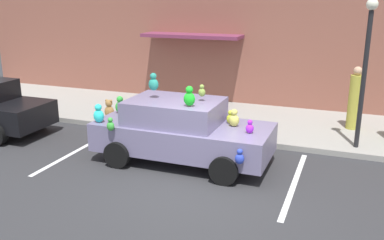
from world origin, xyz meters
TOP-DOWN VIEW (x-y plane):
  - ground_plane at (0.00, 0.00)m, footprint 60.00×60.00m
  - sidewalk at (0.00, 5.00)m, footprint 24.00×4.00m
  - storefront_building at (-0.03, 7.14)m, footprint 24.00×1.25m
  - parking_stripe_front at (1.89, 1.00)m, footprint 0.12×3.60m
  - parking_stripe_rear at (-3.75, 1.00)m, footprint 0.12×3.60m
  - plush_covered_car at (-0.92, 1.30)m, footprint 4.24×2.06m
  - teddy_bear_on_sidewalk at (-4.32, 3.56)m, footprint 0.32×0.27m
  - street_lamp_post at (3.10, 3.50)m, footprint 0.28×0.28m
  - pedestrian_walking_past at (2.96, 5.15)m, footprint 0.35×0.35m

SIDE VIEW (x-z plane):
  - ground_plane at x=0.00m, z-range 0.00..0.00m
  - parking_stripe_front at x=1.89m, z-range 0.00..0.01m
  - parking_stripe_rear at x=-3.75m, z-range 0.00..0.01m
  - sidewalk at x=0.00m, z-range 0.00..0.15m
  - teddy_bear_on_sidewalk at x=-4.32m, z-range 0.13..0.74m
  - plush_covered_car at x=-0.92m, z-range -0.28..1.89m
  - pedestrian_walking_past at x=2.96m, z-range 0.09..1.93m
  - street_lamp_post at x=3.10m, z-range 0.58..4.30m
  - storefront_building at x=-0.03m, z-range -0.01..6.39m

